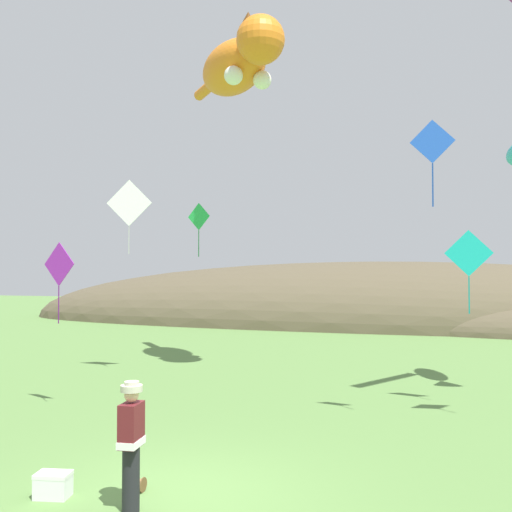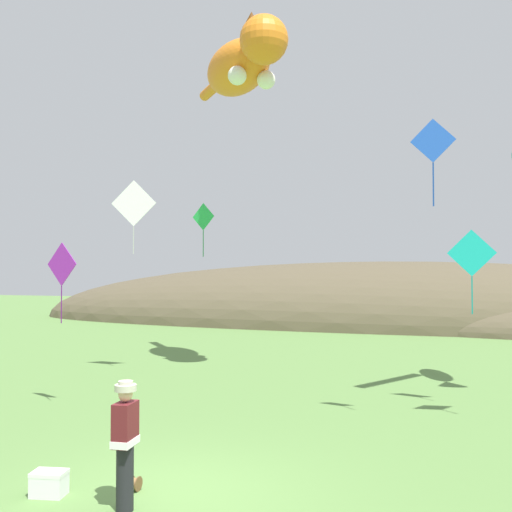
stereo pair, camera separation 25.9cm
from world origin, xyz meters
name	(u,v)px [view 2 (the right image)]	position (x,y,z in m)	size (l,w,h in m)	color
ground_plane	(170,496)	(0.00, 0.00, 0.00)	(120.00, 120.00, 0.00)	#5B8442
distant_hill_ridge	(410,326)	(1.74, 28.97, 0.00)	(50.78, 13.43, 7.98)	brown
festival_attendant	(125,441)	(-0.35, -0.65, 0.95)	(0.30, 0.45, 1.77)	black
kite_spool	(135,483)	(-0.59, 0.02, 0.11)	(0.14, 0.22, 0.22)	olive
picnic_cooler	(49,483)	(-1.69, -0.55, 0.18)	(0.55, 0.42, 0.36)	white
kite_giant_cat	(243,64)	(-2.44, 9.94, 10.18)	(4.71, 5.12, 1.96)	orange
kite_diamond_violet	(62,265)	(-4.95, 3.97, 3.46)	(1.03, 0.28, 1.95)	purple
kite_diamond_teal	(472,254)	(4.46, 6.97, 3.73)	(1.13, 0.05, 2.02)	#19BFBF
kite_diamond_green	(203,218)	(-3.94, 10.15, 5.15)	(0.90, 0.26, 1.83)	green
kite_diamond_white	(134,204)	(-5.70, 8.57, 5.51)	(1.47, 0.32, 2.39)	white
kite_diamond_blue	(433,142)	(3.64, 4.57, 5.96)	(0.91, 0.03, 1.81)	blue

